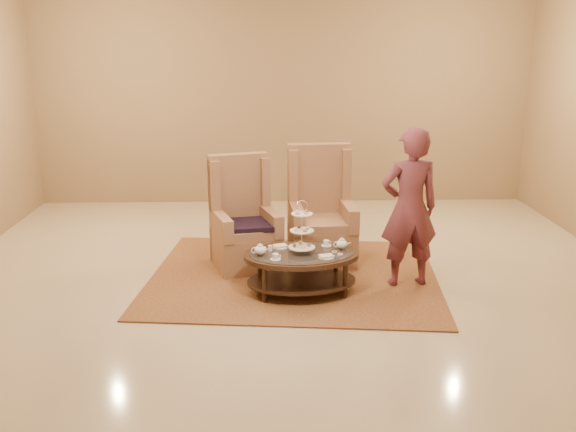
{
  "coord_description": "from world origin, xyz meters",
  "views": [
    {
      "loc": [
        -0.27,
        -6.5,
        2.66
      ],
      "look_at": [
        -0.05,
        0.2,
        0.79
      ],
      "focal_mm": 40.0,
      "sensor_mm": 36.0,
      "label": 1
    }
  ],
  "objects_px": {
    "armchair_right": "(321,223)",
    "person": "(409,208)",
    "armchair_left": "(244,230)",
    "tea_table": "(302,260)"
  },
  "relations": [
    {
      "from": "armchair_left",
      "to": "person",
      "type": "relative_size",
      "value": 0.75
    },
    {
      "from": "tea_table",
      "to": "armchair_right",
      "type": "height_order",
      "value": "armchair_right"
    },
    {
      "from": "armchair_left",
      "to": "armchair_right",
      "type": "bearing_deg",
      "value": -6.8
    },
    {
      "from": "tea_table",
      "to": "person",
      "type": "height_order",
      "value": "person"
    },
    {
      "from": "armchair_right",
      "to": "person",
      "type": "relative_size",
      "value": 0.8
    },
    {
      "from": "tea_table",
      "to": "person",
      "type": "bearing_deg",
      "value": 3.43
    },
    {
      "from": "armchair_left",
      "to": "person",
      "type": "distance_m",
      "value": 2.0
    },
    {
      "from": "armchair_right",
      "to": "person",
      "type": "bearing_deg",
      "value": -48.49
    },
    {
      "from": "armchair_left",
      "to": "tea_table",
      "type": "bearing_deg",
      "value": -71.94
    },
    {
      "from": "armchair_left",
      "to": "armchair_right",
      "type": "relative_size",
      "value": 0.94
    }
  ]
}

